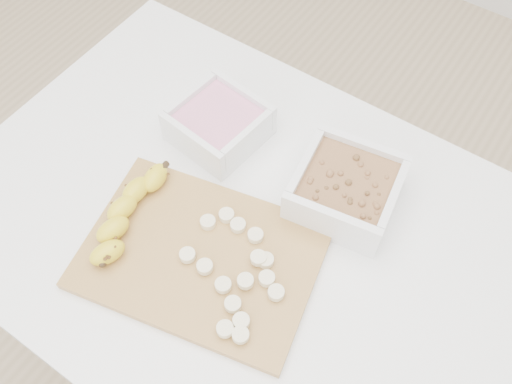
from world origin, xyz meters
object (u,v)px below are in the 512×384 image
Objects in this scene: bowl_yogurt at (219,123)px; table at (247,251)px; banana at (127,215)px; bowl_granola at (346,189)px; cutting_board at (201,256)px.

table is at bearing -40.79° from bowl_yogurt.
banana is at bearing -92.72° from bowl_yogurt.
bowl_granola is at bearing 49.36° from table.
cutting_board is at bearing 7.51° from banana.
bowl_granola is 0.36m from banana.
bowl_granola is at bearing 0.73° from bowl_yogurt.
table is at bearing 34.92° from banana.
bowl_granola is 0.94× the size of banana.
bowl_yogurt is at bearing -179.27° from bowl_granola.
table is 6.12× the size of bowl_yogurt.
bowl_yogurt is 0.24m from banana.
table is 0.14m from cutting_board.
bowl_yogurt is 0.25m from cutting_board.
cutting_board is at bearing -60.49° from bowl_yogurt.
bowl_yogurt is 0.87× the size of bowl_granola.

